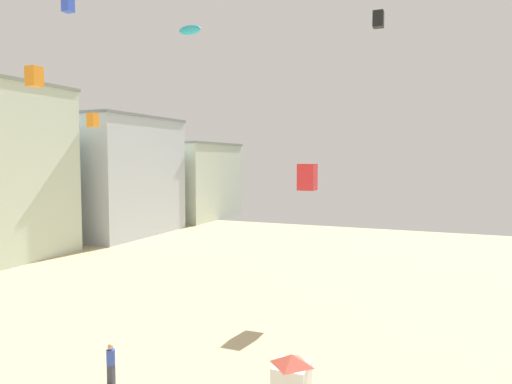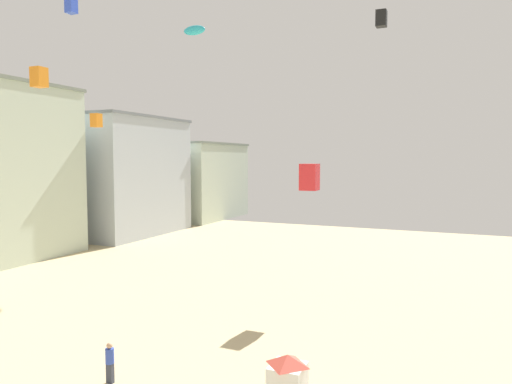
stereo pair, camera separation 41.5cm
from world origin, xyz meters
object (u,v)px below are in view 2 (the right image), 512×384
kite_orange_box (39,77)px  kite_cyan_parafoil (194,30)px  kite_black_box (381,19)px  kite_blue_box (71,6)px  lifeguard_stand (288,376)px  kite_red_box (309,177)px  kite_orange_box_2 (96,120)px  kite_flyer (110,360)px

kite_orange_box → kite_cyan_parafoil: size_ratio=0.61×
kite_black_box → kite_blue_box: bearing=-149.8°
lifeguard_stand → kite_blue_box: (-15.68, 7.00, 15.79)m
kite_red_box → kite_blue_box: kite_blue_box is taller
kite_orange_box_2 → kite_cyan_parafoil: bearing=94.2°
kite_flyer → kite_cyan_parafoil: (-9.83, 23.23, 19.60)m
kite_orange_box → kite_cyan_parafoil: bearing=73.5°
kite_orange_box_2 → kite_flyer: bearing=-46.5°
kite_black_box → kite_orange_box_2: kite_black_box is taller
lifeguard_stand → kite_orange_box: 26.73m
lifeguard_stand → kite_orange_box_2: (-16.35, 9.55, 9.50)m
kite_orange_box → kite_red_box: kite_orange_box is taller
kite_red_box → kite_cyan_parafoil: (-13.95, 9.93, 12.74)m
kite_flyer → kite_black_box: bearing=-152.6°
kite_flyer → kite_black_box: size_ratio=1.64×
kite_blue_box → kite_red_box: bearing=28.2°
kite_red_box → kite_blue_box: (-12.25, -6.57, 9.85)m
lifeguard_stand → kite_cyan_parafoil: 34.69m
kite_red_box → lifeguard_stand: bearing=-75.8°
kite_black_box → kite_blue_box: kite_black_box is taller
kite_cyan_parafoil → kite_blue_box: 16.84m
kite_red_box → kite_orange_box: bearing=-168.1°
lifeguard_stand → kite_orange_box_2: bearing=142.2°
kite_cyan_parafoil → kite_orange_box_2: bearing=-85.8°
lifeguard_stand → kite_orange_box: kite_orange_box is taller
kite_black_box → kite_cyan_parafoil: bearing=157.8°
kite_red_box → kite_cyan_parafoil: kite_cyan_parafoil is taller
lifeguard_stand → kite_black_box: bearing=81.5°
kite_red_box → kite_orange_box_2: kite_orange_box_2 is taller
lifeguard_stand → kite_red_box: (-3.43, 13.57, 5.94)m
lifeguard_stand → kite_blue_box: size_ratio=3.06×
kite_orange_box → kite_black_box: kite_black_box is taller
kite_flyer → kite_orange_box_2: size_ratio=1.90×
kite_flyer → kite_blue_box: kite_blue_box is taller
kite_red_box → kite_orange_box_2: bearing=-162.7°
kite_flyer → lifeguard_stand: size_ratio=0.64×
kite_flyer → lifeguard_stand: (7.55, -0.27, 0.92)m
kite_flyer → kite_orange_box: 21.60m
lifeguard_stand → kite_orange_box_2: kite_orange_box_2 is taller
kite_red_box → kite_blue_box: bearing=-151.8°
kite_orange_box → kite_orange_box_2: bearing=-2.6°
kite_orange_box → kite_red_box: bearing=11.9°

